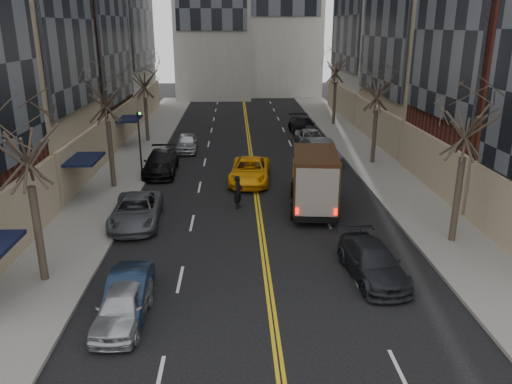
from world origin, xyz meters
TOP-DOWN VIEW (x-y plane):
  - sidewalk_left at (-9.00, 27.00)m, footprint 4.00×66.00m
  - sidewalk_right at (9.00, 27.00)m, footprint 4.00×66.00m
  - tree_lf_near at (-8.80, 8.00)m, footprint 3.20×3.20m
  - tree_lf_mid at (-8.80, 20.00)m, footprint 3.20×3.20m
  - tree_lf_far at (-8.80, 33.00)m, footprint 3.20×3.20m
  - tree_rt_near at (8.80, 11.00)m, footprint 3.20×3.20m
  - tree_rt_mid at (8.80, 25.00)m, footprint 3.20×3.20m
  - tree_rt_far at (8.80, 40.00)m, footprint 3.20×3.20m
  - traffic_signal at (-7.39, 22.00)m, footprint 0.29×0.26m
  - ups_truck at (3.04, 15.79)m, footprint 2.98×6.26m
  - observer_sedan at (4.20, 7.86)m, footprint 2.35×4.81m
  - taxi at (-0.30, 20.99)m, footprint 2.95×5.55m
  - pedestrian at (-1.09, 16.16)m, footprint 0.64×0.78m
  - parked_lf_a at (-5.10, 4.98)m, footprint 1.68×3.89m
  - parked_lf_b at (-5.10, 5.96)m, footprint 1.42×3.93m
  - parked_lf_c at (-6.30, 14.01)m, footprint 2.60×5.22m
  - parked_lf_d at (-6.30, 23.19)m, footprint 2.24×5.31m
  - parked_lf_e at (-5.10, 29.53)m, footprint 1.76×4.16m
  - parked_rt_a at (5.10, 25.76)m, footprint 2.40×5.20m
  - parked_rt_b at (5.10, 31.00)m, footprint 2.20×4.74m
  - parked_rt_c at (5.10, 35.94)m, footprint 2.42×5.39m

SIDE VIEW (x-z plane):
  - sidewalk_left at x=-9.00m, z-range 0.00..0.15m
  - sidewalk_right at x=9.00m, z-range 0.00..0.15m
  - parked_lf_b at x=-5.10m, z-range 0.00..1.29m
  - parked_lf_a at x=-5.10m, z-range 0.00..1.31m
  - parked_rt_b at x=5.10m, z-range 0.00..1.31m
  - observer_sedan at x=4.20m, z-range 0.00..1.35m
  - parked_lf_e at x=-5.10m, z-range 0.00..1.40m
  - parked_lf_c at x=-6.30m, z-range 0.00..1.42m
  - taxi at x=-0.30m, z-range 0.00..1.49m
  - parked_lf_d at x=-6.30m, z-range 0.00..1.53m
  - parked_rt_c at x=5.10m, z-range 0.00..1.53m
  - parked_rt_a at x=5.10m, z-range 0.00..1.65m
  - pedestrian at x=-1.09m, z-range 0.00..1.85m
  - ups_truck at x=3.04m, z-range 0.01..3.33m
  - traffic_signal at x=-7.39m, z-range 0.47..5.17m
  - tree_lf_far at x=-8.80m, z-range 1.97..10.08m
  - tree_rt_mid at x=8.80m, z-range 2.01..10.33m
  - tree_lf_near at x=-8.80m, z-range 2.03..10.45m
  - tree_rt_near at x=8.80m, z-range 2.10..10.81m
  - tree_lf_mid at x=-8.80m, z-range 2.14..11.05m
  - tree_rt_far at x=8.80m, z-range 2.19..11.29m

